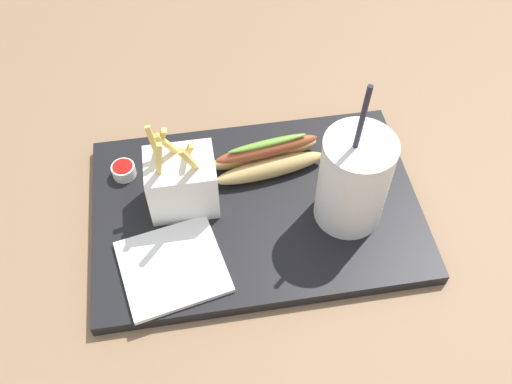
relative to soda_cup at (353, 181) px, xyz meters
name	(u,v)px	position (x,y,z in m)	size (l,w,h in m)	color
ground_plane	(256,216)	(0.13, -0.03, -0.10)	(2.40, 2.40, 0.02)	#8C6B4C
food_tray	(256,208)	(0.13, -0.03, -0.08)	(0.47, 0.32, 0.02)	black
soda_cup	(353,181)	(0.00, 0.00, 0.00)	(0.10, 0.10, 0.24)	white
fries_basket	(182,182)	(0.23, -0.06, -0.03)	(0.10, 0.08, 0.16)	white
hot_dog_1	(267,158)	(0.10, -0.10, -0.05)	(0.18, 0.08, 0.06)	tan
ketchup_cup_1	(124,170)	(0.32, -0.12, -0.06)	(0.04, 0.04, 0.02)	white
napkin_stack	(173,267)	(0.25, 0.05, -0.07)	(0.13, 0.13, 0.01)	white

